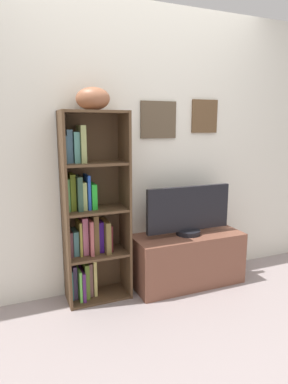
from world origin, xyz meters
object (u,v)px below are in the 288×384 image
Objects in this scene: tv_stand at (187,259)px; television at (189,211)px; bookshelf at (89,216)px; football at (93,99)px.

tv_stand is 0.45m from television.
bookshelf is 1.92× the size of television.
tv_stand is at bearing -6.56° from bookshelf.
football reaches higher than television.
football is 1.25m from television.
bookshelf reaches higher than television.
television is (0.87, -0.10, -0.02)m from bookshelf.
television is (0.82, -0.06, -0.94)m from football.
bookshelf is 0.88m from television.
tv_stand is at bearing -90.00° from television.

